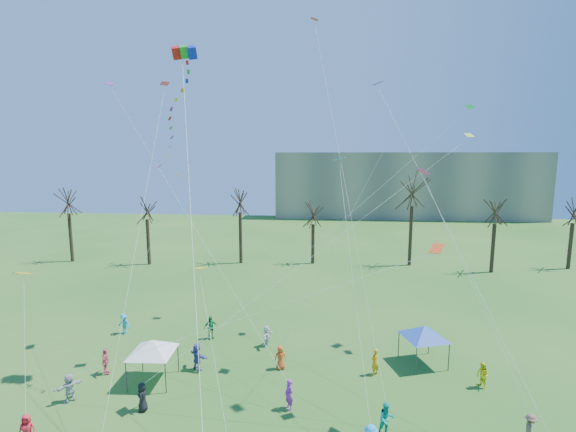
# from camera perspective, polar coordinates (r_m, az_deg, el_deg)

# --- Properties ---
(distant_building) EXTENTS (60.00, 14.00, 15.00)m
(distant_building) POSITION_cam_1_polar(r_m,az_deg,el_deg) (99.02, 16.26, 4.30)
(distant_building) COLOR gray
(distant_building) RESTS_ON ground
(bare_tree_row) EXTENTS (70.06, 8.64, 12.15)m
(bare_tree_row) POSITION_cam_1_polar(r_m,az_deg,el_deg) (51.38, 3.91, 1.01)
(bare_tree_row) COLOR black
(bare_tree_row) RESTS_ON ground
(big_box_kite) EXTENTS (3.21, 7.14, 22.15)m
(big_box_kite) POSITION_cam_1_polar(r_m,az_deg,el_deg) (25.04, -15.30, 13.49)
(big_box_kite) COLOR red
(big_box_kite) RESTS_ON ground
(canopy_tent_white) EXTENTS (3.67, 3.67, 2.75)m
(canopy_tent_white) POSITION_cam_1_polar(r_m,az_deg,el_deg) (27.43, -18.74, -17.15)
(canopy_tent_white) COLOR #3F3F44
(canopy_tent_white) RESTS_ON ground
(canopy_tent_blue) EXTENTS (3.46, 3.46, 2.72)m
(canopy_tent_blue) POSITION_cam_1_polar(r_m,az_deg,el_deg) (29.52, 18.76, -15.33)
(canopy_tent_blue) COLOR #3F3F44
(canopy_tent_blue) RESTS_ON ground
(festival_crowd) EXTENTS (26.97, 15.14, 1.85)m
(festival_crowd) POSITION_cam_1_polar(r_m,az_deg,el_deg) (25.57, -5.55, -22.47)
(festival_crowd) COLOR red
(festival_crowd) RESTS_ON ground
(small_kites_aloft) EXTENTS (29.14, 18.26, 33.46)m
(small_kites_aloft) POSITION_cam_1_polar(r_m,az_deg,el_deg) (25.83, 1.10, 8.59)
(small_kites_aloft) COLOR #DEA60B
(small_kites_aloft) RESTS_ON ground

